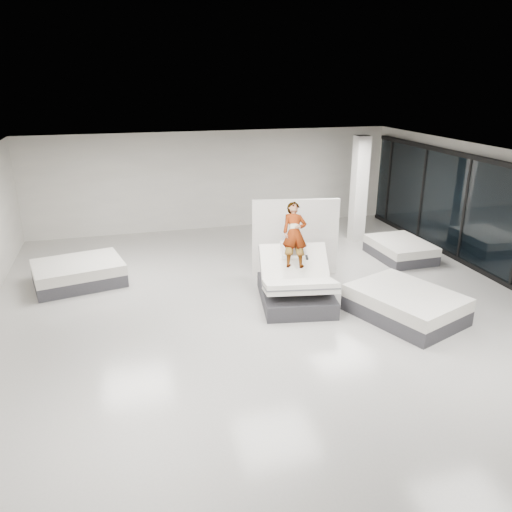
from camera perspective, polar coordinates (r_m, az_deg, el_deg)
name	(u,v)px	position (r m, az deg, el deg)	size (l,w,h in m)	color
room	(279,246)	(10.05, 2.61, 1.12)	(14.00, 14.04, 3.20)	#B7B4AD
hero_bed	(296,286)	(11.22, 4.58, -3.43)	(1.85, 2.27, 1.31)	#36363B
person	(294,245)	(11.22, 4.42, 1.23)	(0.57, 0.37, 1.56)	slate
remote	(307,257)	(10.99, 5.83, -0.16)	(0.05, 0.14, 0.03)	black
divider_panel	(295,238)	(12.63, 4.51, 2.10)	(2.18, 0.10, 1.98)	white
flat_bed_right_far	(400,250)	(14.57, 16.16, 0.71)	(1.41, 1.85, 0.50)	#36363B
flat_bed_right_near	(405,305)	(11.01, 16.71, -5.33)	(2.29, 2.60, 0.59)	#36363B
flat_bed_left_far	(79,273)	(12.98, -19.61, -1.85)	(2.33, 1.94, 0.56)	#36363B
column	(359,189)	(15.57, 11.68, 7.47)	(0.40, 0.40, 3.20)	white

